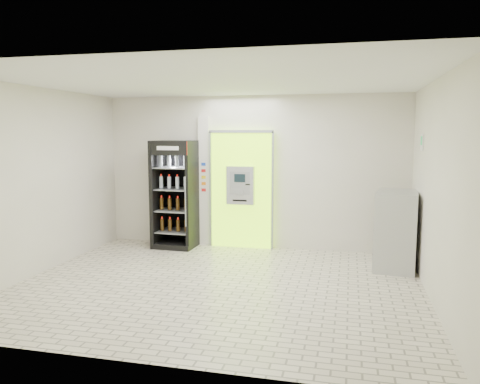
% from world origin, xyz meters
% --- Properties ---
extents(ground, '(6.00, 6.00, 0.00)m').
position_xyz_m(ground, '(0.00, 0.00, 0.00)').
color(ground, beige).
rests_on(ground, ground).
extents(room_shell, '(6.00, 6.00, 6.00)m').
position_xyz_m(room_shell, '(0.00, 0.00, 1.84)').
color(room_shell, silver).
rests_on(room_shell, ground).
extents(atm_assembly, '(1.30, 0.24, 2.33)m').
position_xyz_m(atm_assembly, '(-0.20, 2.41, 1.17)').
color(atm_assembly, '#98E910').
rests_on(atm_assembly, ground).
extents(pillar, '(0.22, 0.11, 2.60)m').
position_xyz_m(pillar, '(-0.98, 2.45, 1.30)').
color(pillar, silver).
rests_on(pillar, ground).
extents(beverage_cooler, '(0.82, 0.77, 2.12)m').
position_xyz_m(beverage_cooler, '(-1.48, 2.14, 1.02)').
color(beverage_cooler, black).
rests_on(beverage_cooler, ground).
extents(steel_cabinet, '(0.78, 1.05, 1.30)m').
position_xyz_m(steel_cabinet, '(2.66, 1.55, 0.65)').
color(steel_cabinet, '#A9ACB1').
rests_on(steel_cabinet, ground).
extents(exit_sign, '(0.02, 0.22, 0.26)m').
position_xyz_m(exit_sign, '(2.99, 1.40, 2.12)').
color(exit_sign, white).
rests_on(exit_sign, room_shell).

